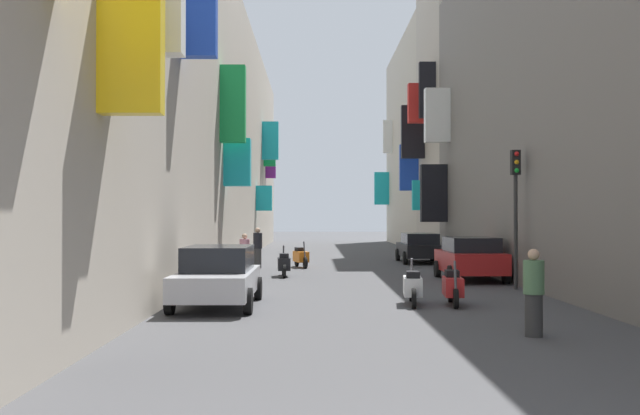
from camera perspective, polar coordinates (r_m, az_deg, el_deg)
ground_plane at (r=34.22m, az=1.92°, el=-4.38°), size 140.00×140.00×0.00m
building_left_mid_a at (r=32.17m, az=-12.64°, el=14.35°), size 7.05×9.67×21.10m
building_left_mid_b at (r=50.28m, az=-8.00°, el=4.22°), size 7.12×28.92×13.01m
building_right_mid_a at (r=42.80m, az=12.34°, el=8.13°), size 7.35×8.37×17.53m
building_right_mid_b at (r=55.85m, az=9.27°, el=4.91°), size 7.24×18.70×15.30m
parked_car_black at (r=34.79m, az=7.80°, el=-3.09°), size 1.87×4.43×1.40m
parked_car_red at (r=25.44m, az=11.71°, el=-3.88°), size 1.98×3.93×1.48m
parked_car_silver at (r=17.98m, az=-8.01°, el=-5.26°), size 1.93×4.38×1.46m
scooter_white at (r=18.24m, az=7.28°, el=-6.14°), size 0.55×1.93×1.13m
scooter_orange at (r=31.26m, az=-1.51°, el=-3.88°), size 0.74×1.93×1.13m
scooter_silver at (r=30.09m, az=9.70°, el=-3.99°), size 0.47×1.98×1.13m
scooter_red at (r=18.30m, az=10.38°, el=-6.12°), size 0.53×1.85×1.13m
scooter_black at (r=26.55m, az=-2.85°, el=-4.44°), size 0.52×1.83×1.13m
pedestrian_crossing at (r=27.28m, az=-5.93°, el=-3.69°), size 0.49×0.49×1.55m
pedestrian_near_left at (r=30.88m, az=-4.91°, el=-3.18°), size 0.54×0.54×1.72m
pedestrian_near_right at (r=13.88m, az=16.42°, el=-6.46°), size 0.47×0.47×1.60m
traffic_light_near_corner at (r=22.62m, az=15.10°, el=1.01°), size 0.26×0.34×4.19m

